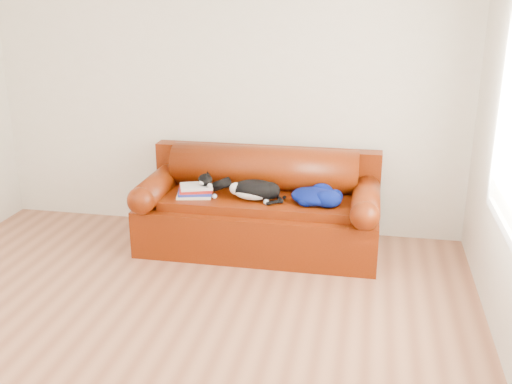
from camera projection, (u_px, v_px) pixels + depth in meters
ground at (158, 329)px, 4.13m from camera, size 4.50×4.50×0.00m
room_shell at (164, 87)px, 3.59m from camera, size 4.52×4.02×2.61m
sofa_base at (259, 223)px, 5.37m from camera, size 2.10×0.90×0.50m
sofa_back at (264, 183)px, 5.50m from camera, size 2.10×1.01×0.88m
book_stack at (195, 191)px, 5.26m from camera, size 0.34×0.29×0.10m
cat at (254, 190)px, 5.16m from camera, size 0.60×0.26×0.22m
blanket at (316, 195)px, 5.09m from camera, size 0.48×0.45×0.15m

